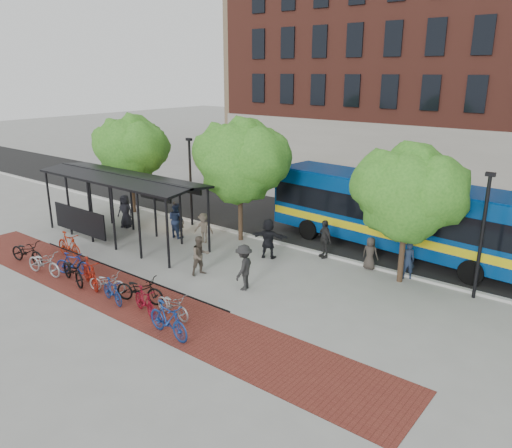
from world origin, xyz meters
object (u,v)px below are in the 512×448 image
Objects in this scene: pedestrian_4 at (325,239)px; pedestrian_5 at (268,238)px; bike_7 at (112,291)px; bike_8 at (140,289)px; bus_shelter at (120,185)px; bike_0 at (27,252)px; bike_6 at (107,282)px; pedestrian_3 at (204,228)px; lamp_post_left at (191,179)px; bike_5 at (90,273)px; pedestrian_8 at (200,256)px; bike_10 at (173,305)px; bike_3 at (73,264)px; pedestrian_7 at (408,260)px; pedestrian_9 at (244,267)px; tree_c at (410,190)px; bike_9 at (145,301)px; lamp_post_right at (482,233)px; bike_4 at (73,271)px; bus at (398,211)px; pedestrian_0 at (125,211)px; tree_b at (242,158)px; tree_a at (131,146)px; bike_11 at (168,320)px; pedestrian_6 at (370,253)px; bike_2 at (44,263)px; pedestrian_2 at (176,220)px; bike_1 at (69,245)px.

pedestrian_4 is 2.73m from pedestrian_5.
bike_8 is at bearing -38.61° from bike_7.
bus_shelter is 4.92× the size of bike_0.
pedestrian_5 reaches higher than bike_6.
bus_shelter is 6.53× the size of pedestrian_3.
bike_0 is 14.20m from pedestrian_4.
lamp_post_left is 9.65m from bike_5.
bike_10 is at bearing -129.99° from pedestrian_8.
pedestrian_3 reaches higher than bike_3.
pedestrian_7 is (4.19, 0.00, -0.10)m from pedestrian_4.
pedestrian_3 is 0.90× the size of pedestrian_8.
lamp_post_left is 9.82m from pedestrian_9.
tree_c reaches higher than bike_9.
bike_6 is 0.92× the size of bike_10.
bike_4 is (-13.94, -9.16, -2.18)m from lamp_post_right.
bus is 8.51× the size of pedestrian_3.
lamp_post_left reaches higher than pedestrian_5.
pedestrian_3 is at bearing 29.31° from bus_shelter.
bike_5 is at bearing -95.24° from bike_0.
bike_9 is at bearing -50.93° from pedestrian_0.
bus_shelter is at bearing 58.95° from bike_5.
pedestrian_0 is at bearing -160.46° from tree_b.
pedestrian_0 is 1.18× the size of pedestrian_3.
bike_0 is at bearing 98.42° from bike_10.
bike_3 is (-2.90, -8.38, -3.95)m from tree_b.
tree_c reaches higher than bike_4.
bike_8 is (-10.21, -8.59, -2.19)m from lamp_post_right.
tree_a reaches higher than bike_4.
bike_11 is 10.85m from pedestrian_7.
tree_a reaches higher than bike_7.
bus_shelter is 6.96× the size of pedestrian_6.
pedestrian_3 is 4.34m from pedestrian_8.
pedestrian_4 is at bearing -49.10° from bike_2.
tree_a is 18.00m from tree_c.
lamp_post_left reaches higher than bus.
pedestrian_5 is (-1.85, 8.16, 0.36)m from bike_11.
pedestrian_2 is 1.21× the size of pedestrian_3.
pedestrian_8 is (-3.20, -5.30, -0.05)m from pedestrian_4.
bike_4 is 1.19× the size of pedestrian_8.
pedestrian_8 is (-10.30, -5.10, -1.85)m from lamp_post_right.
tree_c is at bearing -58.84° from bike_1.
pedestrian_5 is (7.63, 5.99, 0.35)m from bike_1.
bike_8 is 1.07× the size of pedestrian_2.
bike_8 is at bearing 128.13° from pedestrian_2.
tree_c is 3.02× the size of pedestrian_2.
bike_1 is at bearing 31.23° from pedestrian_6.
bike_9 is (3.74, -0.19, -0.10)m from bike_5.
pedestrian_3 reaches higher than bike_0.
pedestrian_2 is (-2.02, 6.79, 0.36)m from bike_5.
lamp_post_left is at bearing -5.75° from bike_2.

